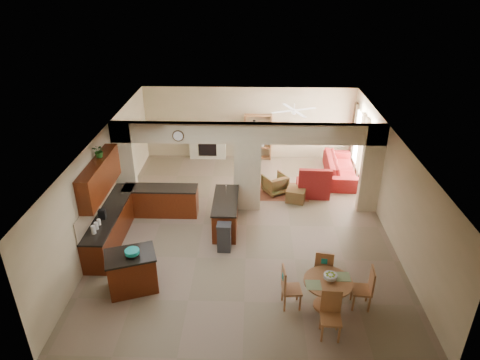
{
  "coord_description": "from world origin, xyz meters",
  "views": [
    {
      "loc": [
        0.12,
        -10.61,
        6.87
      ],
      "look_at": [
        -0.2,
        0.3,
        1.33
      ],
      "focal_mm": 32.0,
      "sensor_mm": 36.0,
      "label": 1
    }
  ],
  "objects_px": {
    "sofa": "(340,168)",
    "dining_table": "(327,289)",
    "armchair": "(275,184)",
    "kitchen_island": "(132,271)"
  },
  "relations": [
    {
      "from": "sofa",
      "to": "dining_table",
      "type": "bearing_deg",
      "value": 170.42
    },
    {
      "from": "kitchen_island",
      "to": "dining_table",
      "type": "height_order",
      "value": "kitchen_island"
    },
    {
      "from": "sofa",
      "to": "armchair",
      "type": "distance_m",
      "value": 2.68
    },
    {
      "from": "dining_table",
      "to": "armchair",
      "type": "distance_m",
      "value": 5.42
    },
    {
      "from": "sofa",
      "to": "armchair",
      "type": "relative_size",
      "value": 3.61
    },
    {
      "from": "dining_table",
      "to": "armchair",
      "type": "height_order",
      "value": "dining_table"
    },
    {
      "from": "armchair",
      "to": "kitchen_island",
      "type": "bearing_deg",
      "value": 23.62
    },
    {
      "from": "kitchen_island",
      "to": "sofa",
      "type": "bearing_deg",
      "value": 26.39
    },
    {
      "from": "kitchen_island",
      "to": "armchair",
      "type": "relative_size",
      "value": 1.88
    },
    {
      "from": "dining_table",
      "to": "sofa",
      "type": "bearing_deg",
      "value": 77.31
    }
  ]
}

